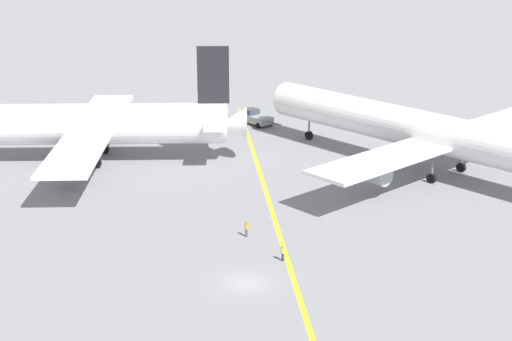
{
  "coord_description": "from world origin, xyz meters",
  "views": [
    {
      "loc": [
        -6.84,
        -64.96,
        32.5
      ],
      "look_at": [
        3.6,
        21.58,
        4.0
      ],
      "focal_mm": 53.79,
      "sensor_mm": 36.0,
      "label": 1
    }
  ],
  "objects": [
    {
      "name": "airliner_being_pushed",
      "position": [
        28.01,
        30.36,
        5.55
      ],
      "size": [
        41.62,
        51.13,
        15.46
      ],
      "color": "white",
      "rests_on": "ground"
    },
    {
      "name": "airliner_at_gate_left",
      "position": [
        -18.96,
        41.1,
        5.29
      ],
      "size": [
        47.74,
        43.25,
        16.2
      ],
      "color": "white",
      "rests_on": "ground"
    },
    {
      "name": "ground_crew_marshaller_foreground",
      "position": [
        4.25,
        4.43,
        0.87
      ],
      "size": [
        0.36,
        0.46,
        1.66
      ],
      "color": "#2D3351",
      "rests_on": "ground"
    },
    {
      "name": "taxiway_stripe",
      "position": [
        4.87,
        10.0,
        0.0
      ],
      "size": [
        3.62,
        119.97,
        0.01
      ],
      "primitive_type": "cube",
      "rotation": [
        0.0,
        0.0,
        -0.03
      ],
      "color": "yellow",
      "rests_on": "ground"
    },
    {
      "name": "ground_crew_ramp_agent_by_cones",
      "position": [
        1.29,
        11.02,
        0.92
      ],
      "size": [
        0.36,
        0.36,
        1.76
      ],
      "color": "#4C4C51",
      "rests_on": "ground"
    },
    {
      "name": "pushback_tug",
      "position": [
        7.9,
        58.62,
        1.16
      ],
      "size": [
        6.4,
        8.5,
        2.76
      ],
      "color": "gray",
      "rests_on": "ground"
    },
    {
      "name": "ground_plane",
      "position": [
        0.0,
        0.0,
        0.0
      ],
      "size": [
        600.0,
        600.0,
        0.0
      ],
      "primitive_type": "plane",
      "color": "gray"
    }
  ]
}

